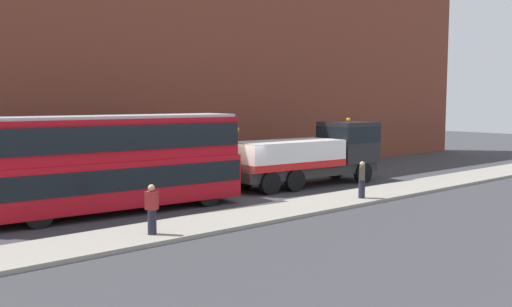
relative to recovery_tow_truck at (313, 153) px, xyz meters
name	(u,v)px	position (x,y,z in m)	size (l,w,h in m)	color
ground_plane	(234,197)	(-5.62, -0.15, -1.76)	(120.00, 120.00, 0.00)	#38383D
near_kerb	(294,208)	(-5.62, -4.35, -1.68)	(60.00, 2.80, 0.15)	gray
building_facade	(155,41)	(-5.62, 7.11, 6.31)	(60.00, 1.50, 16.00)	brown
recovery_tow_truck	(313,153)	(0.00, 0.00, 0.00)	(10.22, 3.33, 3.67)	#2D2D2D
double_decker_bus	(113,160)	(-11.76, 0.04, 0.47)	(11.17, 3.41, 4.06)	#B70C19
pedestrian_onlooker	(152,210)	(-12.71, -4.76, -0.77)	(0.44, 0.48, 1.71)	#232333
pedestrian_bystander	(362,180)	(-1.81, -4.91, -0.77)	(0.48, 0.45, 1.71)	#232333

